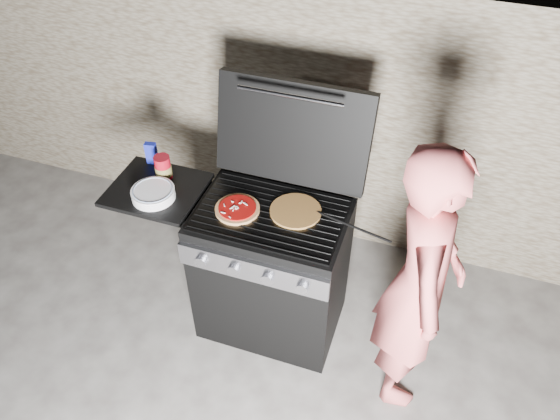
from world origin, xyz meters
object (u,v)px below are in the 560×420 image
(gas_grill, at_px, (232,261))
(sauce_jar, at_px, (163,167))
(pizza_topped, at_px, (237,208))
(person, at_px, (420,284))

(gas_grill, bearing_deg, sauce_jar, 166.61)
(gas_grill, height_order, sauce_jar, sauce_jar)
(pizza_topped, xyz_separation_m, person, (0.98, -0.09, -0.12))
(sauce_jar, height_order, person, person)
(pizza_topped, distance_m, sauce_jar, 0.52)
(gas_grill, relative_size, person, 0.83)
(pizza_topped, height_order, sauce_jar, sauce_jar)
(gas_grill, xyz_separation_m, person, (1.06, -0.13, 0.35))
(person, bearing_deg, sauce_jar, 72.69)
(gas_grill, relative_size, pizza_topped, 5.71)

